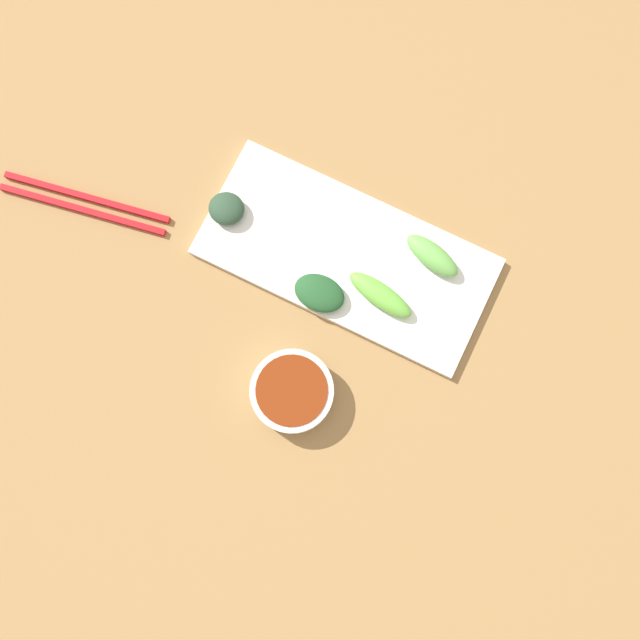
# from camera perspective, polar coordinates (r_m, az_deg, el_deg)

# --- Properties ---
(tabletop) EXTENTS (2.10, 2.10, 0.02)m
(tabletop) POSITION_cam_1_polar(r_m,az_deg,el_deg) (0.98, 0.93, 1.20)
(tabletop) COLOR #9B7546
(tabletop) RESTS_ON ground
(sauce_bowl) EXTENTS (0.10, 0.10, 0.04)m
(sauce_bowl) POSITION_cam_1_polar(r_m,az_deg,el_deg) (0.93, -2.14, -5.48)
(sauce_bowl) COLOR silver
(sauce_bowl) RESTS_ON tabletop
(serving_plate) EXTENTS (0.17, 0.38, 0.01)m
(serving_plate) POSITION_cam_1_polar(r_m,az_deg,el_deg) (0.98, 2.05, 4.87)
(serving_plate) COLOR white
(serving_plate) RESTS_ON tabletop
(broccoli_stalk_0) EXTENTS (0.04, 0.10, 0.02)m
(broccoli_stalk_0) POSITION_cam_1_polar(r_m,az_deg,el_deg) (0.95, 4.62, 1.93)
(broccoli_stalk_0) COLOR #6BBC42
(broccoli_stalk_0) RESTS_ON serving_plate
(broccoli_leafy_1) EXTENTS (0.05, 0.05, 0.02)m
(broccoli_leafy_1) POSITION_cam_1_polar(r_m,az_deg,el_deg) (0.98, -7.15, 8.43)
(broccoli_leafy_1) COLOR #2C4832
(broccoli_leafy_1) RESTS_ON serving_plate
(broccoli_stalk_2) EXTENTS (0.05, 0.08, 0.02)m
(broccoli_stalk_2) POSITION_cam_1_polar(r_m,az_deg,el_deg) (0.97, 8.57, 4.88)
(broccoli_stalk_2) COLOR #6AB350
(broccoli_stalk_2) RESTS_ON serving_plate
(broccoli_leafy_3) EXTENTS (0.05, 0.07, 0.02)m
(broccoli_leafy_3) POSITION_cam_1_polar(r_m,az_deg,el_deg) (0.95, -0.15, 1.84)
(broccoli_leafy_3) COLOR #23542A
(broccoli_leafy_3) RESTS_ON serving_plate
(chopsticks) EXTENTS (0.07, 0.23, 0.01)m
(chopsticks) POSITION_cam_1_polar(r_m,az_deg,el_deg) (1.05, -17.51, 8.47)
(chopsticks) COLOR #B01219
(chopsticks) RESTS_ON tabletop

